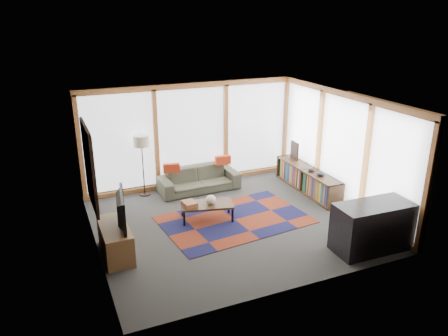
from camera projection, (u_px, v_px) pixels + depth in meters
name	position (u px, v px, depth m)	size (l,w,h in m)	color
ground	(231.00, 223.00, 9.21)	(5.50, 5.50, 0.00)	#32322F
room_envelope	(242.00, 143.00, 9.35)	(5.52, 5.02, 2.62)	#3B312C
rug	(235.00, 220.00, 9.34)	(3.03, 1.95, 0.01)	maroon
sofa	(199.00, 179.00, 10.79)	(1.99, 0.78, 0.58)	#3F3F31
pillow_left	(172.00, 168.00, 10.39)	(0.39, 0.12, 0.22)	#B63115
pillow_right	(223.00, 160.00, 10.94)	(0.39, 0.12, 0.22)	#B63115
floor_lamp	(143.00, 166.00, 10.37)	(0.38, 0.38, 1.50)	#2E1F17
coffee_table	(207.00, 212.00, 9.31)	(1.10, 0.55, 0.37)	#382513
book_stack	(189.00, 204.00, 9.10)	(0.25, 0.32, 0.11)	brown
vase	(211.00, 200.00, 9.20)	(0.23, 0.23, 0.20)	beige
bookshelf	(307.00, 180.00, 10.75)	(0.42, 2.33, 0.58)	#382513
bowl_a	(321.00, 174.00, 10.17)	(0.20, 0.20, 0.10)	black
bowl_b	(311.00, 170.00, 10.46)	(0.17, 0.17, 0.09)	black
shelf_picture	(295.00, 150.00, 11.27)	(0.04, 0.35, 0.46)	black
tv_console	(115.00, 241.00, 7.92)	(0.48, 1.16, 0.58)	brown
television	(117.00, 209.00, 7.78)	(1.05, 0.14, 0.61)	black
bar_counter	(372.00, 227.00, 8.07)	(1.44, 0.67, 0.92)	black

